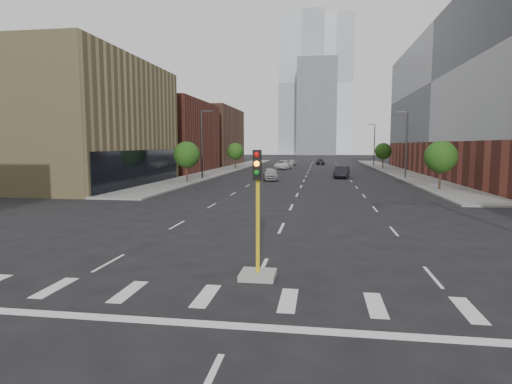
% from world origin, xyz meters
% --- Properties ---
extents(sidewalk_left_far, '(5.00, 92.00, 0.15)m').
position_xyz_m(sidewalk_left_far, '(-15.00, 74.00, 0.07)').
color(sidewalk_left_far, gray).
rests_on(sidewalk_left_far, ground).
extents(sidewalk_right_far, '(5.00, 92.00, 0.15)m').
position_xyz_m(sidewalk_right_far, '(15.00, 74.00, 0.07)').
color(sidewalk_right_far, gray).
rests_on(sidewalk_right_far, ground).
extents(building_left_mid, '(20.00, 24.00, 14.00)m').
position_xyz_m(building_left_mid, '(-27.50, 40.00, 7.00)').
color(building_left_mid, tan).
rests_on(building_left_mid, ground).
extents(building_left_far_a, '(20.00, 22.00, 12.00)m').
position_xyz_m(building_left_far_a, '(-27.50, 66.00, 6.00)').
color(building_left_far_a, brown).
rests_on(building_left_far_a, ground).
extents(building_left_far_b, '(20.00, 24.00, 13.00)m').
position_xyz_m(building_left_far_b, '(-27.50, 92.00, 6.50)').
color(building_left_far_b, brown).
rests_on(building_left_far_b, ground).
extents(tower_left, '(22.00, 22.00, 70.00)m').
position_xyz_m(tower_left, '(-8.00, 220.00, 35.00)').
color(tower_left, '#B2B7BC').
rests_on(tower_left, ground).
extents(tower_right, '(20.00, 20.00, 80.00)m').
position_xyz_m(tower_right, '(10.00, 260.00, 40.00)').
color(tower_right, '#B2B7BC').
rests_on(tower_right, ground).
extents(tower_mid, '(18.00, 18.00, 44.00)m').
position_xyz_m(tower_mid, '(0.00, 200.00, 22.00)').
color(tower_mid, slate).
rests_on(tower_mid, ground).
extents(median_traffic_signal, '(1.20, 1.20, 4.40)m').
position_xyz_m(median_traffic_signal, '(0.00, 8.97, 0.97)').
color(median_traffic_signal, '#999993').
rests_on(median_traffic_signal, ground).
extents(streetlight_right_a, '(1.60, 0.22, 9.07)m').
position_xyz_m(streetlight_right_a, '(13.41, 55.00, 5.01)').
color(streetlight_right_a, '#2D2D30').
rests_on(streetlight_right_a, ground).
extents(streetlight_right_b, '(1.60, 0.22, 9.07)m').
position_xyz_m(streetlight_right_b, '(13.41, 90.00, 5.01)').
color(streetlight_right_b, '#2D2D30').
rests_on(streetlight_right_b, ground).
extents(streetlight_left, '(1.60, 0.22, 9.07)m').
position_xyz_m(streetlight_left, '(-13.41, 50.00, 5.01)').
color(streetlight_left, '#2D2D30').
rests_on(streetlight_left, ground).
extents(tree_left_near, '(3.20, 3.20, 4.85)m').
position_xyz_m(tree_left_near, '(-14.00, 45.00, 3.39)').
color(tree_left_near, '#382619').
rests_on(tree_left_near, ground).
extents(tree_left_far, '(3.20, 3.20, 4.85)m').
position_xyz_m(tree_left_far, '(-14.00, 75.00, 3.39)').
color(tree_left_far, '#382619').
rests_on(tree_left_far, ground).
extents(tree_right_near, '(3.20, 3.20, 4.85)m').
position_xyz_m(tree_right_near, '(14.00, 40.00, 3.39)').
color(tree_right_near, '#382619').
rests_on(tree_right_near, ground).
extents(tree_right_far, '(3.20, 3.20, 4.85)m').
position_xyz_m(tree_right_far, '(14.00, 80.00, 3.39)').
color(tree_right_far, '#382619').
rests_on(tree_right_far, ground).
extents(car_near_left, '(2.65, 5.00, 1.62)m').
position_xyz_m(car_near_left, '(-4.34, 49.99, 0.81)').
color(car_near_left, '#A8A8AC').
rests_on(car_near_left, ground).
extents(car_mid_right, '(2.46, 5.19, 1.64)m').
position_xyz_m(car_mid_right, '(5.04, 55.27, 0.82)').
color(car_mid_right, black).
rests_on(car_mid_right, ground).
extents(car_far_left, '(3.48, 6.20, 1.64)m').
position_xyz_m(car_far_left, '(-4.97, 77.19, 0.82)').
color(car_far_left, white).
rests_on(car_far_left, ground).
extents(car_deep_right, '(2.08, 4.65, 1.33)m').
position_xyz_m(car_deep_right, '(2.06, 95.53, 0.66)').
color(car_deep_right, black).
rests_on(car_deep_right, ground).
extents(car_distant, '(1.94, 4.18, 1.39)m').
position_xyz_m(car_distant, '(-4.19, 90.38, 0.69)').
color(car_distant, '#9E9DA2').
rests_on(car_distant, ground).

